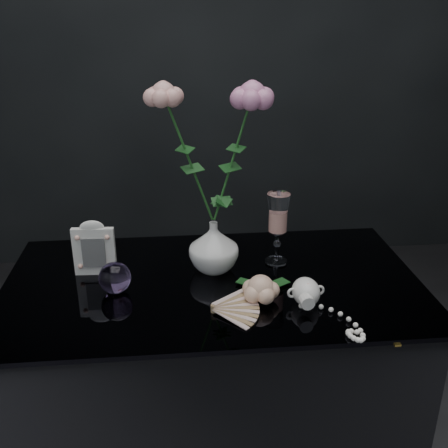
{
  "coord_description": "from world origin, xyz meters",
  "views": [
    {
      "loc": [
        -0.08,
        -1.11,
        1.41
      ],
      "look_at": [
        0.03,
        0.04,
        0.92
      ],
      "focal_mm": 42.0,
      "sensor_mm": 36.0,
      "label": 1
    }
  ],
  "objects_px": {
    "vase": "(214,247)",
    "wine_glass": "(278,229)",
    "paperweight": "(115,278)",
    "loose_rose": "(261,289)",
    "pearl_jar": "(306,290)",
    "picture_frame": "(94,248)"
  },
  "relations": [
    {
      "from": "picture_frame",
      "to": "pearl_jar",
      "type": "xyz_separation_m",
      "value": [
        0.51,
        -0.19,
        -0.04
      ]
    },
    {
      "from": "loose_rose",
      "to": "pearl_jar",
      "type": "xyz_separation_m",
      "value": [
        0.1,
        -0.02,
        0.0
      ]
    },
    {
      "from": "wine_glass",
      "to": "paperweight",
      "type": "xyz_separation_m",
      "value": [
        -0.42,
        -0.12,
        -0.06
      ]
    },
    {
      "from": "vase",
      "to": "wine_glass",
      "type": "distance_m",
      "value": 0.18
    },
    {
      "from": "wine_glass",
      "to": "loose_rose",
      "type": "xyz_separation_m",
      "value": [
        -0.08,
        -0.19,
        -0.07
      ]
    },
    {
      "from": "loose_rose",
      "to": "vase",
      "type": "bearing_deg",
      "value": 119.39
    },
    {
      "from": "vase",
      "to": "pearl_jar",
      "type": "xyz_separation_m",
      "value": [
        0.2,
        -0.19,
        -0.03
      ]
    },
    {
      "from": "wine_glass",
      "to": "pearl_jar",
      "type": "relative_size",
      "value": 0.85
    },
    {
      "from": "paperweight",
      "to": "pearl_jar",
      "type": "xyz_separation_m",
      "value": [
        0.45,
        -0.09,
        -0.01
      ]
    },
    {
      "from": "vase",
      "to": "loose_rose",
      "type": "distance_m",
      "value": 0.2
    },
    {
      "from": "wine_glass",
      "to": "loose_rose",
      "type": "relative_size",
      "value": 1.01
    },
    {
      "from": "vase",
      "to": "wine_glass",
      "type": "relative_size",
      "value": 0.69
    },
    {
      "from": "picture_frame",
      "to": "loose_rose",
      "type": "relative_size",
      "value": 0.77
    },
    {
      "from": "pearl_jar",
      "to": "loose_rose",
      "type": "bearing_deg",
      "value": 165.3
    },
    {
      "from": "wine_glass",
      "to": "loose_rose",
      "type": "distance_m",
      "value": 0.22
    },
    {
      "from": "vase",
      "to": "picture_frame",
      "type": "distance_m",
      "value": 0.31
    },
    {
      "from": "vase",
      "to": "paperweight",
      "type": "xyz_separation_m",
      "value": [
        -0.25,
        -0.09,
        -0.03
      ]
    },
    {
      "from": "picture_frame",
      "to": "paperweight",
      "type": "xyz_separation_m",
      "value": [
        0.06,
        -0.1,
        -0.04
      ]
    },
    {
      "from": "vase",
      "to": "pearl_jar",
      "type": "height_order",
      "value": "vase"
    },
    {
      "from": "paperweight",
      "to": "pearl_jar",
      "type": "relative_size",
      "value": 0.34
    },
    {
      "from": "paperweight",
      "to": "loose_rose",
      "type": "height_order",
      "value": "paperweight"
    },
    {
      "from": "vase",
      "to": "paperweight",
      "type": "relative_size",
      "value": 1.74
    }
  ]
}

